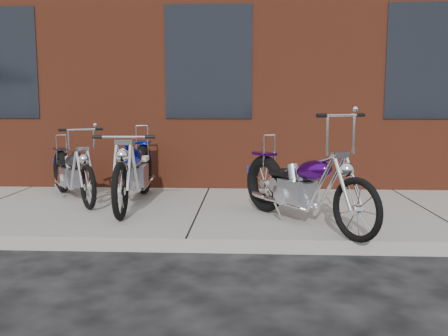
{
  "coord_description": "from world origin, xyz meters",
  "views": [
    {
      "loc": [
        0.62,
        -4.72,
        1.52
      ],
      "look_at": [
        0.36,
        0.8,
        0.78
      ],
      "focal_mm": 38.0,
      "sensor_mm": 36.0,
      "label": 1
    }
  ],
  "objects": [
    {
      "name": "ground",
      "position": [
        0.0,
        0.0,
        0.0
      ],
      "size": [
        120.0,
        120.0,
        0.0
      ],
      "primitive_type": "plane",
      "color": "black",
      "rests_on": "ground"
    },
    {
      "name": "sidewalk",
      "position": [
        0.0,
        1.5,
        0.07
      ],
      "size": [
        22.0,
        3.0,
        0.15
      ],
      "primitive_type": "cube",
      "color": "gray",
      "rests_on": "ground"
    },
    {
      "name": "building_brick",
      "position": [
        0.0,
        8.0,
        4.0
      ],
      "size": [
        22.0,
        10.0,
        8.0
      ],
      "primitive_type": "cube",
      "color": "maroon",
      "rests_on": "ground"
    },
    {
      "name": "chopper_purple",
      "position": [
        1.26,
        0.7,
        0.56
      ],
      "size": [
        1.33,
        1.98,
        1.28
      ],
      "rotation": [
        0.0,
        0.0,
        -1.0
      ],
      "color": "black",
      "rests_on": "sidewalk"
    },
    {
      "name": "chopper_blue",
      "position": [
        -0.93,
        1.69,
        0.59
      ],
      "size": [
        0.6,
        2.44,
        1.06
      ],
      "rotation": [
        0.0,
        0.0,
        -1.52
      ],
      "color": "black",
      "rests_on": "sidewalk"
    },
    {
      "name": "chopper_third",
      "position": [
        -1.9,
        1.97,
        0.53
      ],
      "size": [
        1.27,
        1.78,
        1.06
      ],
      "rotation": [
        0.0,
        0.0,
        -0.97
      ],
      "color": "black",
      "rests_on": "sidewalk"
    }
  ]
}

